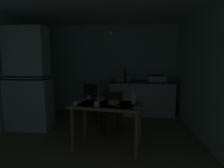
% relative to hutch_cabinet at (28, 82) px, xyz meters
% --- Properties ---
extents(ground_plane, '(5.00, 5.00, 0.00)m').
position_rel_hutch_cabinet_xyz_m(ground_plane, '(1.46, -0.47, -0.99)').
color(ground_plane, olive).
extents(wall_back, '(3.94, 0.10, 2.39)m').
position_rel_hutch_cabinet_xyz_m(wall_back, '(1.46, 1.58, 0.20)').
color(wall_back, '#B2CDAF').
rests_on(wall_back, ground).
extents(wall_right, '(0.10, 4.10, 2.39)m').
position_rel_hutch_cabinet_xyz_m(wall_right, '(3.43, -0.47, 0.20)').
color(wall_right, '#ADD0AF').
rests_on(wall_right, ground).
extents(ceiling_slab, '(3.94, 4.10, 0.10)m').
position_rel_hutch_cabinet_xyz_m(ceiling_slab, '(1.46, -0.47, 1.45)').
color(ceiling_slab, silver).
extents(hutch_cabinet, '(0.88, 0.48, 2.11)m').
position_rel_hutch_cabinet_xyz_m(hutch_cabinet, '(0.00, 0.00, 0.00)').
color(hutch_cabinet, silver).
rests_on(hutch_cabinet, ground).
extents(counter_cabinet, '(1.68, 0.64, 0.88)m').
position_rel_hutch_cabinet_xyz_m(counter_cabinet, '(2.44, 1.21, -0.55)').
color(counter_cabinet, silver).
rests_on(counter_cabinet, ground).
extents(sink_basin, '(0.44, 0.34, 0.15)m').
position_rel_hutch_cabinet_xyz_m(sink_basin, '(2.82, 1.21, -0.03)').
color(sink_basin, white).
rests_on(sink_basin, counter_cabinet).
extents(hand_pump, '(0.05, 0.27, 0.39)m').
position_rel_hutch_cabinet_xyz_m(hand_pump, '(2.00, 1.26, 0.06)').
color(hand_pump, '#232328').
rests_on(hand_pump, counter_cabinet).
extents(mixing_bowl_counter, '(0.26, 0.26, 0.10)m').
position_rel_hutch_cabinet_xyz_m(mixing_bowl_counter, '(1.86, 1.16, -0.06)').
color(mixing_bowl_counter, beige).
rests_on(mixing_bowl_counter, counter_cabinet).
extents(stoneware_crock, '(0.13, 0.13, 0.14)m').
position_rel_hutch_cabinet_xyz_m(stoneware_crock, '(2.09, 1.23, -0.03)').
color(stoneware_crock, beige).
rests_on(stoneware_crock, counter_cabinet).
extents(dining_table, '(1.23, 0.84, 0.75)m').
position_rel_hutch_cabinet_xyz_m(dining_table, '(1.72, -0.74, -0.34)').
color(dining_table, olive).
rests_on(dining_table, ground).
extents(chair_far_side, '(0.49, 0.49, 0.87)m').
position_rel_hutch_cabinet_xyz_m(chair_far_side, '(1.75, -0.17, -0.53)').
color(chair_far_side, '#3A2414').
rests_on(chair_far_side, ground).
extents(chair_by_counter, '(0.55, 0.55, 0.89)m').
position_rel_hutch_cabinet_xyz_m(chair_by_counter, '(1.24, 0.67, -0.52)').
color(chair_by_counter, '#371E1B').
rests_on(chair_by_counter, ground).
extents(serving_bowl_wide, '(0.16, 0.16, 0.06)m').
position_rel_hutch_cabinet_xyz_m(serving_bowl_wide, '(1.57, -0.49, -0.21)').
color(serving_bowl_wide, tan).
rests_on(serving_bowl_wide, dining_table).
extents(soup_bowl_small, '(0.20, 0.20, 0.04)m').
position_rel_hutch_cabinet_xyz_m(soup_bowl_small, '(1.82, -0.73, -0.22)').
color(soup_bowl_small, tan).
rests_on(soup_bowl_small, dining_table).
extents(teacup_mint, '(0.08, 0.08, 0.07)m').
position_rel_hutch_cabinet_xyz_m(teacup_mint, '(1.35, -0.46, -0.20)').
color(teacup_mint, '#9EB2C6').
rests_on(teacup_mint, dining_table).
extents(teacup_cream, '(0.08, 0.08, 0.06)m').
position_rel_hutch_cabinet_xyz_m(teacup_cream, '(1.22, -0.86, -0.20)').
color(teacup_cream, white).
rests_on(teacup_cream, dining_table).
extents(mug_tall, '(0.09, 0.09, 0.08)m').
position_rel_hutch_cabinet_xyz_m(mug_tall, '(1.57, -0.92, -0.20)').
color(mug_tall, '#ADD1C1').
rests_on(mug_tall, dining_table).
extents(glass_bottle, '(0.07, 0.07, 0.24)m').
position_rel_hutch_cabinet_xyz_m(glass_bottle, '(2.14, -0.75, -0.14)').
color(glass_bottle, '#B7BCC1').
rests_on(glass_bottle, dining_table).
extents(table_knife, '(0.20, 0.07, 0.00)m').
position_rel_hutch_cabinet_xyz_m(table_knife, '(2.16, -0.96, -0.23)').
color(table_knife, silver).
rests_on(table_knife, dining_table).
extents(teaspoon_near_bowl, '(0.13, 0.05, 0.00)m').
position_rel_hutch_cabinet_xyz_m(teaspoon_near_bowl, '(1.90, -0.92, -0.23)').
color(teaspoon_near_bowl, beige).
rests_on(teaspoon_near_bowl, dining_table).
extents(pendant_bulb, '(0.08, 0.08, 0.08)m').
position_rel_hutch_cabinet_xyz_m(pendant_bulb, '(1.73, -0.20, 0.95)').
color(pendant_bulb, '#F9EFCC').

